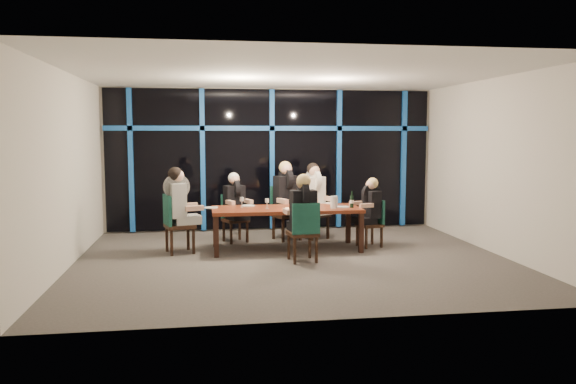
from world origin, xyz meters
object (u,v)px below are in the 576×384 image
chair_end_right (373,220)px  diner_end_right (370,202)px  chair_far_left (233,215)px  chair_near_mid (304,229)px  water_pitcher (334,202)px  chair_far_mid (285,210)px  chair_far_right (312,209)px  diner_near_mid (303,204)px  diner_end_left (179,197)px  diner_far_mid (287,189)px  diner_far_right (315,189)px  dining_table (286,212)px  diner_far_left (235,197)px  chair_end_left (174,221)px  wine_bottle (352,201)px

chair_end_right → diner_end_right: 0.35m
chair_far_left → chair_near_mid: (1.02, -1.93, 0.04)m
chair_far_left → water_pitcher: 2.06m
chair_far_mid → chair_far_right: 0.56m
chair_near_mid → chair_far_right: bearing=-110.9°
diner_near_mid → diner_end_right: bearing=-152.0°
chair_far_left → chair_end_right: 2.63m
chair_far_left → diner_end_left: (-0.97, -0.91, 0.47)m
diner_far_mid → diner_far_right: 0.56m
diner_end_left → diner_end_right: bearing=-105.1°
diner_end_left → water_pitcher: bearing=-109.7°
diner_end_left → water_pitcher: (2.67, -0.19, -0.11)m
dining_table → chair_far_mid: (0.11, 1.00, -0.10)m
chair_far_left → diner_end_right: bearing=-42.0°
chair_far_right → dining_table: bearing=-145.0°
chair_far_mid → diner_far_left: bearing=167.6°
chair_far_left → diner_end_right: size_ratio=1.07×
water_pitcher → chair_end_right: bearing=12.9°
chair_end_right → diner_end_right: (-0.07, -0.02, 0.34)m
chair_far_left → chair_far_right: (1.55, 0.15, 0.06)m
chair_far_right → chair_end_left: 2.82m
diner_end_left → diner_near_mid: diner_end_left is taller
chair_far_left → wine_bottle: bearing=-49.8°
wine_bottle → dining_table: bearing=172.5°
diner_near_mid → chair_far_left: bearing=-68.0°
dining_table → diner_far_left: size_ratio=2.97×
chair_far_left → wine_bottle: (2.03, -1.07, 0.36)m
dining_table → diner_far_mid: diner_far_mid is taller
chair_far_left → chair_end_left: (-1.06, -0.94, 0.06)m
diner_far_left → diner_end_right: bearing=-40.7°
dining_table → diner_far_right: diner_far_right is taller
dining_table → water_pitcher: (0.81, -0.18, 0.18)m
dining_table → wine_bottle: size_ratio=8.74×
chair_far_mid → diner_end_left: 2.24m
dining_table → chair_near_mid: 1.03m
diner_near_mid → diner_far_left: bearing=-67.8°
chair_near_mid → diner_far_mid: size_ratio=0.96×
chair_far_right → diner_end_right: (0.87, -1.03, 0.26)m
chair_near_mid → diner_far_right: size_ratio=0.98×
chair_far_left → diner_near_mid: (1.01, -1.85, 0.42)m
dining_table → chair_end_right: (1.61, 0.06, -0.20)m
diner_far_left → diner_far_mid: (1.00, 0.07, 0.13)m
chair_far_left → dining_table: bearing=-68.2°
chair_far_left → chair_end_right: size_ratio=1.05×
dining_table → chair_far_left: chair_far_left is taller
chair_end_left → diner_far_right: bearing=-84.8°
chair_end_left → chair_near_mid: bearing=-131.3°
chair_far_left → chair_far_right: 1.56m
chair_end_left → diner_end_left: (0.08, 0.02, 0.40)m
diner_end_right → water_pitcher: 0.76m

